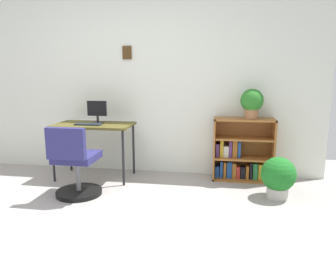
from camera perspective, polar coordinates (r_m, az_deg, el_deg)
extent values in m
plane|color=#9E9894|center=(2.84, -18.26, -18.61)|extent=(6.24, 6.24, 0.00)
cube|color=silver|center=(4.49, -6.52, 8.75)|extent=(5.20, 0.10, 2.41)
cube|color=#492F16|center=(4.45, -7.35, 14.34)|extent=(0.12, 0.02, 0.17)
cube|color=#51481D|center=(4.24, -13.19, 1.67)|extent=(1.01, 0.56, 0.03)
cylinder|color=black|center=(4.30, -19.91, -3.51)|extent=(0.03, 0.03, 0.70)
cylinder|color=black|center=(3.95, -8.02, -4.24)|extent=(0.03, 0.03, 0.70)
cylinder|color=black|center=(4.72, -17.12, -2.11)|extent=(0.03, 0.03, 0.70)
cylinder|color=black|center=(4.39, -6.20, -2.63)|extent=(0.03, 0.03, 0.70)
cylinder|color=#262628|center=(4.29, -12.46, 2.07)|extent=(0.16, 0.16, 0.01)
cylinder|color=#262628|center=(4.28, -12.48, 2.73)|extent=(0.03, 0.03, 0.09)
cube|color=black|center=(4.25, -12.61, 4.60)|extent=(0.26, 0.02, 0.20)
cube|color=#1E272E|center=(4.16, -14.11, 1.79)|extent=(0.34, 0.12, 0.02)
cylinder|color=black|center=(3.86, -15.63, -9.93)|extent=(0.52, 0.52, 0.05)
cylinder|color=slate|center=(3.80, -15.79, -7.07)|extent=(0.05, 0.05, 0.35)
cube|color=navy|center=(3.74, -15.96, -3.90)|extent=(0.44, 0.44, 0.08)
cube|color=navy|center=(3.47, -17.87, -1.59)|extent=(0.42, 0.07, 0.34)
cube|color=#9D5F2A|center=(4.21, 8.26, -2.49)|extent=(0.02, 0.30, 0.81)
cube|color=#9D5F2A|center=(4.26, 18.27, -2.75)|extent=(0.02, 0.30, 0.81)
cube|color=#9D5F2A|center=(4.15, 13.54, 2.64)|extent=(0.76, 0.30, 0.02)
cube|color=#9D5F2A|center=(4.33, 13.07, -7.69)|extent=(0.76, 0.30, 0.02)
cube|color=#9D5F2A|center=(4.35, 13.17, -2.21)|extent=(0.76, 0.02, 0.81)
cube|color=#9D5F2A|center=(4.25, 13.23, -4.12)|extent=(0.72, 0.28, 0.02)
cube|color=#9D5F2A|center=(4.19, 13.39, -0.70)|extent=(0.72, 0.28, 0.02)
cube|color=#1E478C|center=(4.28, 8.81, -6.54)|extent=(0.05, 0.09, 0.15)
cube|color=#1E478C|center=(4.27, 9.53, -6.11)|extent=(0.04, 0.12, 0.22)
cube|color=#99591E|center=(4.27, 10.14, -6.18)|extent=(0.03, 0.12, 0.21)
cube|color=#1E478C|center=(4.27, 10.92, -6.16)|extent=(0.07, 0.10, 0.21)
cube|color=#99591E|center=(4.28, 11.75, -6.28)|extent=(0.05, 0.11, 0.20)
cube|color=#B22D28|center=(4.29, 12.41, -6.57)|extent=(0.04, 0.11, 0.16)
cube|color=black|center=(4.29, 13.21, -6.58)|extent=(0.06, 0.11, 0.16)
cube|color=#99591E|center=(4.29, 13.97, -6.50)|extent=(0.04, 0.12, 0.17)
cube|color=black|center=(4.29, 14.61, -6.24)|extent=(0.03, 0.10, 0.22)
cube|color=#237238|center=(4.30, 15.31, -6.29)|extent=(0.06, 0.12, 0.21)
cube|color=#B79323|center=(4.31, 16.26, -6.37)|extent=(0.07, 0.12, 0.20)
cube|color=beige|center=(4.32, 17.19, -6.32)|extent=(0.06, 0.09, 0.21)
cube|color=#593372|center=(4.20, 8.85, -2.75)|extent=(0.04, 0.11, 0.17)
cube|color=#B79323|center=(4.20, 9.60, -2.45)|extent=(0.04, 0.12, 0.22)
cube|color=beige|center=(4.21, 10.36, -2.97)|extent=(0.07, 0.10, 0.14)
cube|color=#593372|center=(4.20, 11.11, -2.53)|extent=(0.03, 0.11, 0.21)
cube|color=#99591E|center=(4.20, 11.90, -2.52)|extent=(0.06, 0.09, 0.22)
cube|color=#1E478C|center=(4.21, 12.64, -2.61)|extent=(0.03, 0.11, 0.21)
cylinder|color=#9E6642|center=(4.12, 14.70, 3.55)|extent=(0.16, 0.16, 0.12)
sphere|color=#2A7325|center=(4.11, 14.81, 5.96)|extent=(0.28, 0.28, 0.28)
cylinder|color=#B7B2A8|center=(3.82, 18.97, -9.79)|extent=(0.23, 0.23, 0.12)
sphere|color=#1D6E22|center=(3.75, 19.18, -6.72)|extent=(0.38, 0.38, 0.38)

